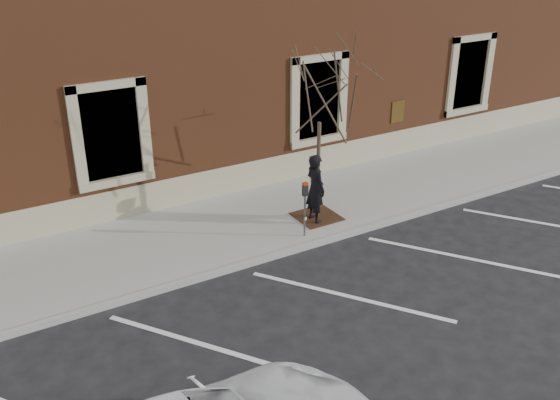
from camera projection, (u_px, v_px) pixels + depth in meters
ground at (293, 252)px, 14.63m from camera, size 120.00×120.00×0.00m
sidewalk_near at (257, 220)px, 15.97m from camera, size 40.00×3.50×0.15m
curb_near at (294, 250)px, 14.56m from camera, size 40.00×0.12×0.15m
parking_stripes at (349, 296)px, 12.91m from camera, size 28.00×4.40×0.01m
building_civic at (161, 30)px, 19.01m from camera, size 40.00×8.62×8.00m
man at (315, 188)px, 15.41m from camera, size 0.43×0.65×1.78m
parking_meter at (305, 199)px, 14.63m from camera, size 0.13×0.10×1.40m
tree_grate at (317, 216)px, 15.97m from camera, size 1.06×1.06×0.03m
sapling at (320, 94)px, 14.63m from camera, size 2.76×2.76×4.59m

